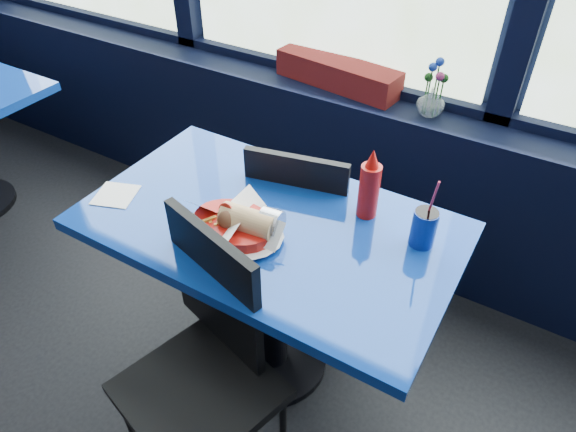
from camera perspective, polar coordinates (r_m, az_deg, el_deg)
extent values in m
cube|color=black|center=(2.58, 2.84, 6.44)|extent=(5.00, 0.26, 0.80)
cube|color=black|center=(2.44, 4.10, 15.41)|extent=(4.80, 0.08, 0.06)
cylinder|color=black|center=(2.19, -1.70, -15.43)|extent=(0.44, 0.44, 0.03)
cylinder|color=black|center=(1.93, -1.89, -9.91)|extent=(0.12, 0.12, 0.68)
cube|color=navy|center=(1.65, -2.17, -1.12)|extent=(1.20, 0.70, 0.04)
cube|color=black|center=(1.63, -9.84, -18.63)|extent=(0.50, 0.50, 0.04)
cube|color=black|center=(1.54, -8.02, -7.95)|extent=(0.38, 0.13, 0.45)
cylinder|color=black|center=(1.88, -17.01, -21.58)|extent=(0.02, 0.02, 0.42)
cylinder|color=black|center=(1.95, -7.86, -16.01)|extent=(0.02, 0.02, 0.42)
cylinder|color=black|center=(1.80, -0.55, -22.88)|extent=(0.02, 0.02, 0.42)
cube|color=black|center=(2.12, 4.22, -1.55)|extent=(0.47, 0.47, 0.04)
cube|color=black|center=(1.86, 0.84, 1.10)|extent=(0.37, 0.11, 0.43)
cylinder|color=black|center=(2.37, 8.96, -3.82)|extent=(0.02, 0.02, 0.40)
cylinder|color=black|center=(2.13, 7.16, -9.74)|extent=(0.02, 0.02, 0.40)
cylinder|color=black|center=(2.41, 1.17, -2.14)|extent=(0.02, 0.02, 0.40)
cylinder|color=black|center=(2.19, -1.48, -7.71)|extent=(0.02, 0.02, 0.40)
cube|color=maroon|center=(2.34, 5.53, 15.52)|extent=(0.59, 0.22, 0.12)
imported|color=silver|center=(2.17, 15.60, 12.08)|extent=(0.14, 0.14, 0.11)
cylinder|color=#1E5919|center=(2.16, 15.30, 13.06)|extent=(0.01, 0.01, 0.18)
sphere|color=blue|center=(2.11, 15.81, 15.64)|extent=(0.03, 0.03, 0.03)
cylinder|color=#1E5919|center=(2.14, 16.07, 12.37)|extent=(0.01, 0.01, 0.16)
sphere|color=#C13879|center=(2.10, 16.55, 14.65)|extent=(0.03, 0.03, 0.03)
cylinder|color=#1E5919|center=(2.16, 15.97, 13.31)|extent=(0.01, 0.01, 0.20)
sphere|color=blue|center=(2.12, 16.54, 16.11)|extent=(0.03, 0.03, 0.03)
cylinder|color=#1E5919|center=(2.18, 14.99, 12.70)|extent=(0.01, 0.01, 0.13)
sphere|color=#1E5919|center=(2.14, 15.37, 14.65)|extent=(0.03, 0.03, 0.03)
cylinder|color=#1E5919|center=(2.16, 16.51, 12.32)|extent=(0.01, 0.01, 0.15)
sphere|color=#1E5919|center=(2.12, 16.96, 14.42)|extent=(0.03, 0.03, 0.03)
cylinder|color=#B2120B|center=(1.59, -5.97, -1.25)|extent=(0.34, 0.34, 0.05)
cylinder|color=white|center=(1.59, -5.94, -1.55)|extent=(0.33, 0.33, 0.00)
cylinder|color=silver|center=(1.54, -1.92, -0.83)|extent=(0.07, 0.09, 0.09)
sphere|color=brown|center=(1.56, -6.73, -0.37)|extent=(0.06, 0.06, 0.06)
cylinder|color=#AD1F12|center=(1.55, -6.92, 0.60)|extent=(0.05, 0.05, 0.01)
cylinder|color=#B2120B|center=(1.63, 8.97, 2.76)|extent=(0.07, 0.07, 0.19)
cone|color=#B2120B|center=(1.56, 9.43, 6.36)|extent=(0.04, 0.04, 0.06)
cylinder|color=navy|center=(1.58, 14.85, -1.29)|extent=(0.08, 0.08, 0.12)
cylinder|color=black|center=(1.54, 15.21, 0.34)|extent=(0.07, 0.07, 0.01)
cylinder|color=#DC2E49|center=(1.50, 15.80, 1.73)|extent=(0.03, 0.06, 0.17)
cube|color=white|center=(1.84, -18.60, 2.23)|extent=(0.17, 0.17, 0.00)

